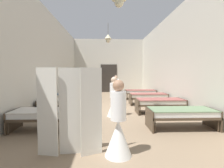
{
  "coord_description": "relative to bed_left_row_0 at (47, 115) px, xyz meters",
  "views": [
    {
      "loc": [
        -0.27,
        -7.52,
        1.58
      ],
      "look_at": [
        0.0,
        -0.48,
        1.15
      ],
      "focal_mm": 26.67,
      "sensor_mm": 36.0,
      "label": 1
    }
  ],
  "objects": [
    {
      "name": "nurse_far_aisle",
      "position": [
        1.95,
        1.45,
        0.09
      ],
      "size": [
        0.52,
        0.52,
        1.49
      ],
      "rotation": [
        0.0,
        0.0,
        4.11
      ],
      "color": "white",
      "rests_on": "ground"
    },
    {
      "name": "bed_left_row_3",
      "position": [
        0.0,
        5.7,
        0.0
      ],
      "size": [
        1.9,
        0.84,
        0.57
      ],
      "color": "#473828",
      "rests_on": "ground"
    },
    {
      "name": "privacy_screen",
      "position": [
        0.95,
        -1.47,
        0.41
      ],
      "size": [
        1.25,
        0.18,
        1.7
      ],
      "rotation": [
        0.0,
        0.0,
        0.08
      ],
      "color": "silver",
      "rests_on": "ground"
    },
    {
      "name": "patient_seated_primary",
      "position": [
        0.35,
        1.86,
        0.43
      ],
      "size": [
        0.44,
        0.44,
        0.8
      ],
      "color": "slate",
      "rests_on": "bed_left_row_1"
    },
    {
      "name": "bed_left_row_0",
      "position": [
        0.0,
        0.0,
        0.0
      ],
      "size": [
        1.9,
        0.84,
        0.57
      ],
      "color": "#473828",
      "rests_on": "ground"
    },
    {
      "name": "bed_right_row_0",
      "position": [
        3.83,
        0.0,
        0.0
      ],
      "size": [
        1.9,
        0.84,
        0.57
      ],
      "color": "#473828",
      "rests_on": "ground"
    },
    {
      "name": "bed_left_row_1",
      "position": [
        0.0,
        1.9,
        0.0
      ],
      "size": [
        1.9,
        0.84,
        0.57
      ],
      "color": "#473828",
      "rests_on": "ground"
    },
    {
      "name": "nurse_mid_aisle",
      "position": [
        2.39,
        7.29,
        0.09
      ],
      "size": [
        0.52,
        0.52,
        1.49
      ],
      "rotation": [
        0.0,
        0.0,
        0.38
      ],
      "color": "white",
      "rests_on": "ground"
    },
    {
      "name": "nurse_near_aisle",
      "position": [
        1.89,
        -1.55,
        0.09
      ],
      "size": [
        0.52,
        0.52,
        1.49
      ],
      "rotation": [
        0.0,
        0.0,
        4.83
      ],
      "color": "white",
      "rests_on": "ground"
    },
    {
      "name": "bed_right_row_1",
      "position": [
        3.83,
        1.9,
        0.0
      ],
      "size": [
        1.9,
        0.84,
        0.57
      ],
      "color": "#473828",
      "rests_on": "ground"
    },
    {
      "name": "ground_plane",
      "position": [
        1.91,
        2.85,
        -0.49
      ],
      "size": [
        6.53,
        14.54,
        0.1
      ],
      "primitive_type": "cube",
      "color": "#8C755B"
    },
    {
      "name": "bed_right_row_2",
      "position": [
        3.83,
        3.8,
        0.0
      ],
      "size": [
        1.9,
        0.84,
        0.57
      ],
      "color": "#473828",
      "rests_on": "ground"
    },
    {
      "name": "bed_left_row_2",
      "position": [
        0.0,
        3.8,
        0.0
      ],
      "size": [
        1.9,
        0.84,
        0.57
      ],
      "color": "#473828",
      "rests_on": "ground"
    },
    {
      "name": "room_shell",
      "position": [
        1.91,
        4.19,
        1.85
      ],
      "size": [
        6.33,
        14.14,
        4.58
      ],
      "color": "beige",
      "rests_on": "ground"
    },
    {
      "name": "bed_right_row_3",
      "position": [
        3.83,
        5.7,
        0.0
      ],
      "size": [
        1.9,
        0.84,
        0.57
      ],
      "color": "#473828",
      "rests_on": "ground"
    }
  ]
}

